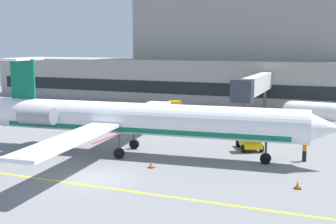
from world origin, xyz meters
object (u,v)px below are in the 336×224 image
(regional_jet, at_px, (135,119))
(marshaller, at_px, (305,150))
(baggage_tug, at_px, (251,140))
(fuel_tank, at_px, (312,111))
(pushback_tractor, at_px, (176,111))
(belt_loader, at_px, (52,111))

(regional_jet, relative_size, marshaller, 17.23)
(baggage_tug, bearing_deg, fuel_tank, 76.38)
(pushback_tractor, distance_m, marshaller, 24.47)
(regional_jet, height_order, belt_loader, regional_jet)
(regional_jet, xyz_separation_m, belt_loader, (-18.95, 13.33, -2.28))
(baggage_tug, distance_m, pushback_tractor, 19.41)
(regional_jet, distance_m, marshaller, 14.76)
(pushback_tractor, xyz_separation_m, fuel_tank, (17.18, 2.94, 0.48))
(belt_loader, bearing_deg, regional_jet, -35.12)
(fuel_tank, bearing_deg, regional_jet, -120.80)
(fuel_tank, bearing_deg, marshaller, -87.74)
(belt_loader, bearing_deg, pushback_tractor, 22.65)
(baggage_tug, height_order, fuel_tank, fuel_tank)
(baggage_tug, distance_m, marshaller, 5.45)
(regional_jet, bearing_deg, pushback_tractor, 100.57)
(pushback_tractor, bearing_deg, fuel_tank, 9.71)
(pushback_tractor, xyz_separation_m, marshaller, (17.95, -16.64, 0.01))
(regional_jet, relative_size, fuel_tank, 4.61)
(regional_jet, relative_size, pushback_tractor, 9.89)
(baggage_tug, distance_m, belt_loader, 29.37)
(baggage_tug, relative_size, marshaller, 1.80)
(regional_jet, height_order, fuel_tank, regional_jet)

